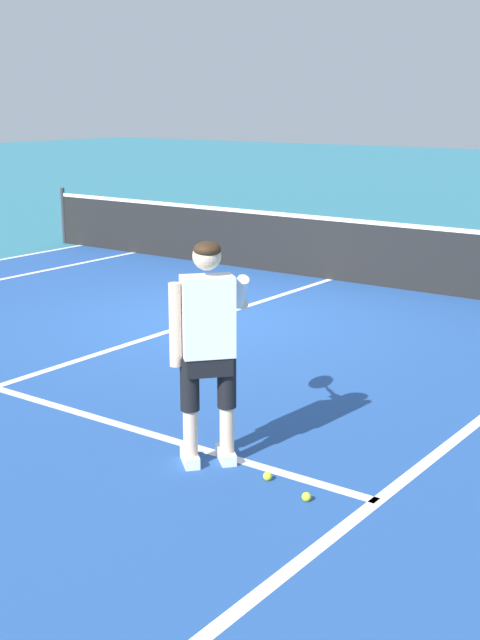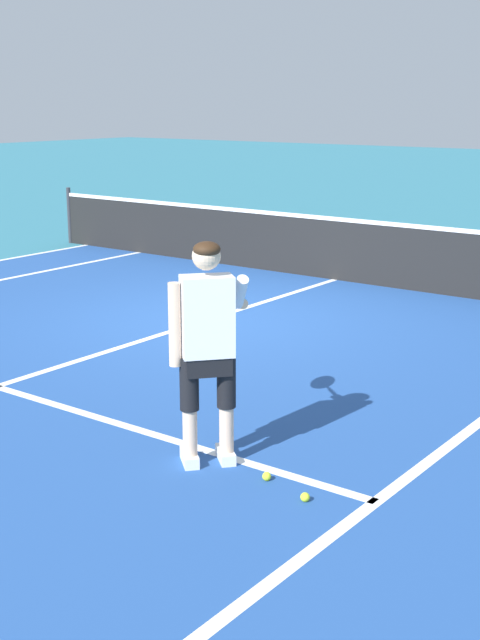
# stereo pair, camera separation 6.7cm
# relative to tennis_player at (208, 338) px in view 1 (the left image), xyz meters

# --- Properties ---
(ground_plane) EXTENTS (80.00, 80.00, 0.00)m
(ground_plane) POSITION_rel_tennis_player_xyz_m (-2.77, 3.48, -0.99)
(ground_plane) COLOR teal
(court_inner_surface) EXTENTS (10.98, 9.43, 0.00)m
(court_inner_surface) POSITION_rel_tennis_player_xyz_m (-2.77, 2.05, -0.99)
(court_inner_surface) COLOR #234C93
(court_inner_surface) RESTS_ON ground
(line_centre_service) EXTENTS (0.10, 6.40, 0.01)m
(line_centre_service) POSITION_rel_tennis_player_xyz_m (-2.77, 3.36, -0.99)
(line_centre_service) COLOR white
(line_centre_service) RESTS_ON ground
(line_singles_right) EXTENTS (0.10, 9.03, 0.01)m
(line_singles_right) POSITION_rel_tennis_player_xyz_m (1.35, 2.05, -0.99)
(line_singles_right) COLOR white
(line_singles_right) RESTS_ON ground
(tennis_net) EXTENTS (11.96, 0.08, 1.07)m
(tennis_net) POSITION_rel_tennis_player_xyz_m (-2.77, 6.56, -0.49)
(tennis_net) COLOR #333338
(tennis_net) RESTS_ON ground
(tennis_player) EXTENTS (0.79, 1.13, 1.71)m
(tennis_player) POSITION_rel_tennis_player_xyz_m (0.00, 0.00, 0.00)
(tennis_player) COLOR white
(tennis_player) RESTS_ON ground
(tennis_ball_near_feet) EXTENTS (0.07, 0.07, 0.07)m
(tennis_ball_near_feet) POSITION_rel_tennis_player_xyz_m (0.54, -0.00, -0.96)
(tennis_ball_near_feet) COLOR #CCE02D
(tennis_ball_near_feet) RESTS_ON ground
(tennis_ball_by_baseline) EXTENTS (0.07, 0.07, 0.07)m
(tennis_ball_by_baseline) POSITION_rel_tennis_player_xyz_m (0.95, -0.12, -0.96)
(tennis_ball_by_baseline) COLOR #CCE02D
(tennis_ball_by_baseline) RESTS_ON ground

